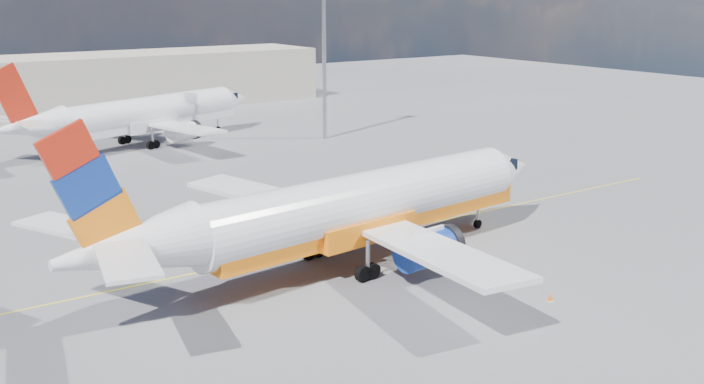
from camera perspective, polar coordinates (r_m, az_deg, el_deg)
ground at (r=51.66m, az=-0.14°, el=-4.76°), size 240.00×240.00×0.00m
taxi_line at (r=54.03m, az=-1.95°, el=-3.89°), size 70.00×0.15×0.01m
terminal_main at (r=120.44m, az=-18.88°, el=7.49°), size 70.00×14.00×8.00m
main_jet at (r=49.09m, az=-0.01°, el=-1.20°), size 37.18×29.24×11.27m
second_jet at (r=91.38m, az=-14.91°, el=5.45°), size 34.13×25.89×10.38m
gse_tug at (r=62.78m, az=6.67°, el=-0.55°), size 2.68×1.85×1.80m
traffic_cone at (r=45.92m, az=14.24°, el=-7.43°), size 0.35×0.35×0.48m
floodlight_mast at (r=91.61m, az=-2.06°, el=12.23°), size 1.64×1.64×22.44m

